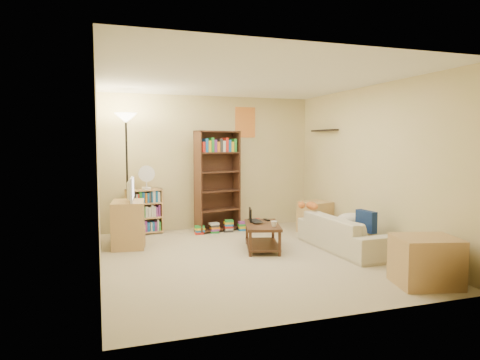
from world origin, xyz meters
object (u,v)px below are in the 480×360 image
(short_bookshelf, at_px, (144,212))
(side_table, at_px, (316,217))
(laptop, at_px, (259,221))
(desk_fan, at_px, (147,176))
(mug, at_px, (274,224))
(television, at_px, (128,189))
(tv_stand, at_px, (128,224))
(coffee_table, at_px, (262,233))
(sofa, at_px, (345,233))
(tabby_cat, at_px, (310,206))
(tall_bookshelf, at_px, (218,179))
(floor_lamp, at_px, (126,140))
(end_cabinet, at_px, (426,261))

(short_bookshelf, distance_m, side_table, 3.09)
(laptop, distance_m, desk_fan, 2.25)
(laptop, bearing_deg, desk_fan, 46.75)
(mug, xyz_separation_m, television, (-2.01, 1.08, 0.47))
(desk_fan, bearing_deg, tv_stand, -114.14)
(coffee_table, distance_m, mug, 0.33)
(sofa, relative_size, tabby_cat, 4.41)
(sofa, xyz_separation_m, tall_bookshelf, (-1.49, 1.94, 0.71))
(television, relative_size, floor_lamp, 0.31)
(coffee_table, relative_size, tv_stand, 1.38)
(tall_bookshelf, xyz_separation_m, floor_lamp, (-1.62, -0.25, 0.71))
(side_table, bearing_deg, laptop, -152.55)
(sofa, distance_m, tv_stand, 3.36)
(tall_bookshelf, bearing_deg, laptop, -93.14)
(tabby_cat, height_order, mug, tabby_cat)
(sofa, bearing_deg, floor_lamp, 59.72)
(television, bearing_deg, desk_fan, -17.20)
(tv_stand, height_order, short_bookshelf, short_bookshelf)
(short_bookshelf, bearing_deg, tall_bookshelf, -18.14)
(tall_bookshelf, bearing_deg, desk_fan, 160.03)
(tv_stand, distance_m, short_bookshelf, 0.95)
(tabby_cat, distance_m, floor_lamp, 3.21)
(floor_lamp, bearing_deg, tv_stand, -93.12)
(mug, relative_size, end_cabinet, 0.14)
(tabby_cat, height_order, coffee_table, tabby_cat)
(coffee_table, bearing_deg, mug, -55.90)
(television, bearing_deg, coffee_table, -106.34)
(short_bookshelf, height_order, desk_fan, desk_fan)
(tabby_cat, bearing_deg, short_bookshelf, 150.70)
(laptop, distance_m, side_table, 1.56)
(mug, bearing_deg, end_cabinet, -59.51)
(coffee_table, distance_m, television, 2.19)
(sofa, distance_m, television, 3.42)
(tv_stand, distance_m, television, 0.54)
(coffee_table, bearing_deg, tv_stand, 172.43)
(end_cabinet, bearing_deg, tv_stand, 136.54)
(laptop, bearing_deg, side_table, -61.19)
(end_cabinet, bearing_deg, tall_bookshelf, 111.73)
(tv_stand, bearing_deg, sofa, -14.34)
(sofa, distance_m, end_cabinet, 1.72)
(coffee_table, distance_m, floor_lamp, 2.71)
(tall_bookshelf, xyz_separation_m, side_table, (1.66, -0.68, -0.69))
(short_bookshelf, bearing_deg, desk_fan, -54.28)
(television, bearing_deg, floor_lamp, 3.83)
(laptop, distance_m, short_bookshelf, 2.23)
(sofa, xyz_separation_m, side_table, (0.17, 1.26, 0.02))
(coffee_table, height_order, short_bookshelf, short_bookshelf)
(sofa, bearing_deg, tabby_cat, 18.61)
(coffee_table, xyz_separation_m, tall_bookshelf, (-0.28, 1.55, 0.72))
(desk_fan, xyz_separation_m, side_table, (2.92, -0.80, -0.75))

